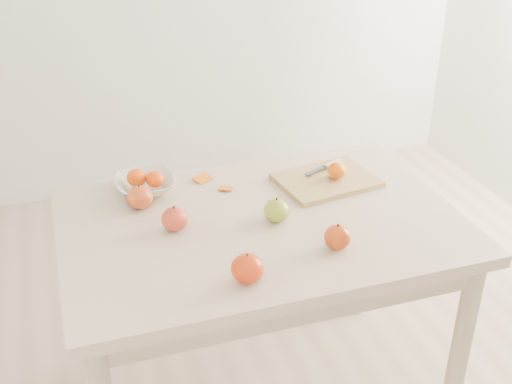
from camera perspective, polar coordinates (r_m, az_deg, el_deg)
name	(u,v)px	position (r m, az deg, el deg)	size (l,w,h in m)	color
table	(261,247)	(2.00, 0.45, -4.91)	(1.20, 0.80, 0.75)	beige
cutting_board	(327,180)	(2.16, 6.29, 1.05)	(0.32, 0.23, 0.02)	tan
board_tangerine	(337,171)	(2.15, 7.18, 1.90)	(0.06, 0.06, 0.05)	#DA6607
fruit_bowl	(145,185)	(2.12, -9.80, 0.66)	(0.20, 0.20, 0.05)	silver
bowl_tangerine_near	(137,178)	(2.12, -10.57, 1.27)	(0.07, 0.07, 0.06)	#E34F08
bowl_tangerine_far	(155,179)	(2.10, -8.98, 1.13)	(0.06, 0.06, 0.05)	#DE4207
orange_peel_a	(203,180)	(2.18, -4.74, 1.11)	(0.06, 0.04, 0.00)	orange
orange_peel_b	(226,189)	(2.11, -2.69, 0.25)	(0.04, 0.04, 0.00)	#D65C0F
paring_knife	(331,165)	(2.23, 6.68, 2.39)	(0.16, 0.08, 0.01)	white
apple_green	(276,210)	(1.92, 1.83, -1.65)	(0.08, 0.08, 0.07)	#588815
apple_red_e	(337,237)	(1.81, 7.24, -3.99)	(0.08, 0.08, 0.07)	#960B08
apple_red_b	(175,219)	(1.89, -7.23, -2.39)	(0.08, 0.08, 0.07)	#9E0D14
apple_red_a	(140,197)	(2.02, -10.28, -0.47)	(0.08, 0.08, 0.07)	maroon
apple_red_c	(247,268)	(1.67, -0.77, -6.81)	(0.09, 0.09, 0.08)	#A20902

